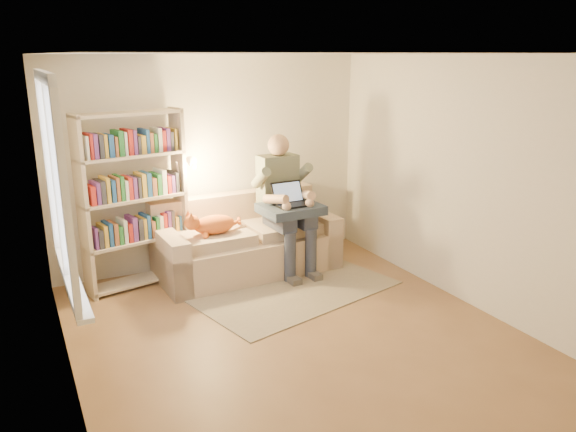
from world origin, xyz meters
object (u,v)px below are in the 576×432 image
bookshelf (134,192)px  cat (208,225)px  laptop (297,198)px  sofa (246,245)px  person (284,197)px

bookshelf → cat: bearing=-34.6°
laptop → bookshelf: 1.89m
cat → laptop: size_ratio=1.82×
sofa → cat: sofa is taller
laptop → bookshelf: size_ratio=0.20×
sofa → laptop: (0.55, -0.31, 0.60)m
person → bookshelf: 1.77m
sofa → person: 0.76m
laptop → cat: bearing=169.8°
cat → laptop: (1.07, -0.15, 0.23)m
sofa → cat: bearing=-165.2°
sofa → bookshelf: size_ratio=1.10×
sofa → cat: (-0.52, -0.16, 0.37)m
laptop → bookshelf: bearing=163.5°
person → bookshelf: size_ratio=0.83×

